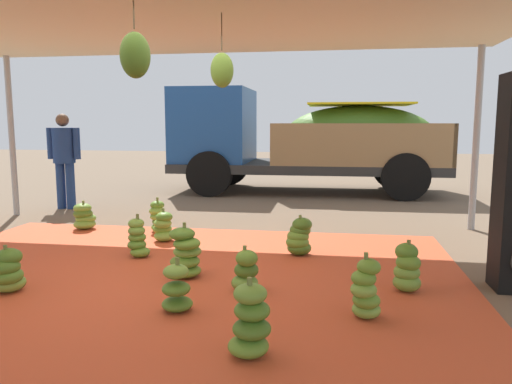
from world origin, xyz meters
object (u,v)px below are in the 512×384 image
object	(u,v)px
banana_bunch_1	(159,217)
worker_0	(64,154)
banana_bunch_9	(299,237)
banana_bunch_12	(366,291)
banana_bunch_7	(84,217)
banana_bunch_13	(177,290)
cargo_truck_main	(302,138)
banana_bunch_4	(138,239)
banana_bunch_6	(185,254)
banana_bunch_11	(246,272)
banana_bunch_0	(407,269)
banana_bunch_10	(163,227)
banana_bunch_5	(8,272)
banana_bunch_2	(251,322)

from	to	relation	value
banana_bunch_1	worker_0	xyz separation A→B (m)	(-2.44, 1.68, 0.81)
banana_bunch_9	banana_bunch_12	world-z (taller)	banana_bunch_12
banana_bunch_12	worker_0	world-z (taller)	worker_0
banana_bunch_7	banana_bunch_13	distance (m)	3.88
banana_bunch_13	cargo_truck_main	bearing A→B (deg)	86.16
banana_bunch_7	banana_bunch_13	bearing A→B (deg)	-50.88
banana_bunch_9	banana_bunch_12	size ratio (longest dim) A/B	0.88
banana_bunch_13	worker_0	bearing A→B (deg)	128.30
worker_0	banana_bunch_4	bearing A→B (deg)	-48.77
banana_bunch_6	banana_bunch_9	distance (m)	1.54
banana_bunch_9	worker_0	xyz separation A→B (m)	(-4.59, 2.66, 0.81)
cargo_truck_main	worker_0	world-z (taller)	cargo_truck_main
banana_bunch_1	banana_bunch_9	distance (m)	2.37
banana_bunch_12	worker_0	xyz separation A→B (m)	(-5.27, 4.58, 0.79)
banana_bunch_4	banana_bunch_13	bearing A→B (deg)	-57.90
banana_bunch_6	banana_bunch_11	bearing A→B (deg)	-26.59
banana_bunch_4	cargo_truck_main	xyz separation A→B (m)	(1.54, 6.10, 1.03)
banana_bunch_1	banana_bunch_7	world-z (taller)	banana_bunch_1
cargo_truck_main	banana_bunch_13	bearing A→B (deg)	-93.84
banana_bunch_0	banana_bunch_9	world-z (taller)	banana_bunch_0
banana_bunch_10	banana_bunch_5	bearing A→B (deg)	-108.37
banana_bunch_0	banana_bunch_9	size ratio (longest dim) A/B	1.01
banana_bunch_10	banana_bunch_13	bearing A→B (deg)	-67.98
banana_bunch_9	banana_bunch_4	bearing A→B (deg)	-168.34
banana_bunch_10	banana_bunch_12	world-z (taller)	banana_bunch_12
banana_bunch_1	banana_bunch_10	size ratio (longest dim) A/B	1.14
banana_bunch_12	banana_bunch_13	size ratio (longest dim) A/B	1.18
banana_bunch_0	banana_bunch_11	size ratio (longest dim) A/B	1.11
banana_bunch_2	banana_bunch_11	world-z (taller)	banana_bunch_2
banana_bunch_5	banana_bunch_12	world-z (taller)	banana_bunch_12
banana_bunch_7	cargo_truck_main	bearing A→B (deg)	57.83
banana_bunch_5	banana_bunch_6	size ratio (longest dim) A/B	0.80
banana_bunch_5	banana_bunch_10	world-z (taller)	banana_bunch_5
banana_bunch_5	worker_0	size ratio (longest dim) A/B	0.26
banana_bunch_4	banana_bunch_0	bearing A→B (deg)	-14.10
banana_bunch_10	banana_bunch_0	bearing A→B (deg)	-27.84
banana_bunch_11	worker_0	distance (m)	5.90
banana_bunch_10	cargo_truck_main	bearing A→B (deg)	74.05
banana_bunch_11	banana_bunch_10	bearing A→B (deg)	128.74
banana_bunch_2	cargo_truck_main	bearing A→B (deg)	91.62
banana_bunch_10	banana_bunch_12	bearing A→B (deg)	-42.50
banana_bunch_1	banana_bunch_12	xyz separation A→B (m)	(2.84, -2.91, 0.02)
banana_bunch_6	cargo_truck_main	bearing A→B (deg)	83.81
banana_bunch_2	banana_bunch_7	xyz separation A→B (m)	(-3.21, 3.70, -0.05)
banana_bunch_7	worker_0	xyz separation A→B (m)	(-1.25, 1.67, 0.85)
banana_bunch_1	worker_0	bearing A→B (deg)	145.46
banana_bunch_10	banana_bunch_11	bearing A→B (deg)	-51.26
banana_bunch_0	banana_bunch_1	xyz separation A→B (m)	(-3.27, 2.14, -0.00)
banana_bunch_12	banana_bunch_13	xyz separation A→B (m)	(-1.58, -0.09, -0.05)
banana_bunch_4	worker_0	distance (m)	4.14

